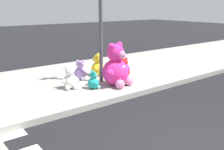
# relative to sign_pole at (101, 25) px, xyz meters

# --- Properties ---
(sidewalk) EXTENTS (28.00, 4.40, 0.15)m
(sidewalk) POSITION_rel_sign_pole_xyz_m (-1.00, 0.80, -1.77)
(sidewalk) COLOR #9E9B93
(sidewalk) RESTS_ON ground_plane
(sign_pole) EXTENTS (0.56, 0.11, 3.20)m
(sign_pole) POSITION_rel_sign_pole_xyz_m (0.00, 0.00, 0.00)
(sign_pole) COLOR #4C4C51
(sign_pole) RESTS_ON sidewalk
(plush_pink_large) EXTENTS (0.94, 0.87, 1.24)m
(plush_pink_large) POSITION_rel_sign_pole_xyz_m (0.12, -0.59, -1.20)
(plush_pink_large) COLOR #F22D93
(plush_pink_large) RESTS_ON sidewalk
(plush_lavender) EXTENTS (0.43, 0.44, 0.61)m
(plush_lavender) POSITION_rel_sign_pole_xyz_m (-0.39, 0.59, -1.45)
(plush_lavender) COLOR #B28CD8
(plush_lavender) RESTS_ON sidewalk
(plush_yellow) EXTENTS (0.52, 0.51, 0.72)m
(plush_yellow) POSITION_rel_sign_pole_xyz_m (0.31, 0.66, -1.41)
(plush_yellow) COLOR yellow
(plush_yellow) RESTS_ON sidewalk
(plush_teal) EXTENTS (0.36, 0.37, 0.51)m
(plush_teal) POSITION_rel_sign_pole_xyz_m (-0.57, -0.45, -1.50)
(plush_teal) COLOR teal
(plush_teal) RESTS_ON sidewalk
(plush_red) EXTENTS (0.50, 0.43, 0.64)m
(plush_red) POSITION_rel_sign_pole_xyz_m (0.81, -0.07, -1.44)
(plush_red) COLOR red
(plush_red) RESTS_ON sidewalk
(plush_white) EXTENTS (0.48, 0.46, 0.64)m
(plush_white) POSITION_rel_sign_pole_xyz_m (-1.08, -0.05, -1.44)
(plush_white) COLOR white
(plush_white) RESTS_ON sidewalk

